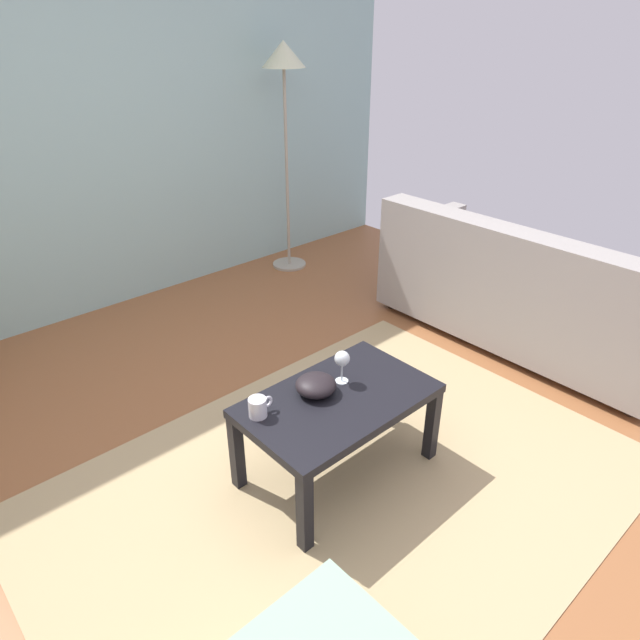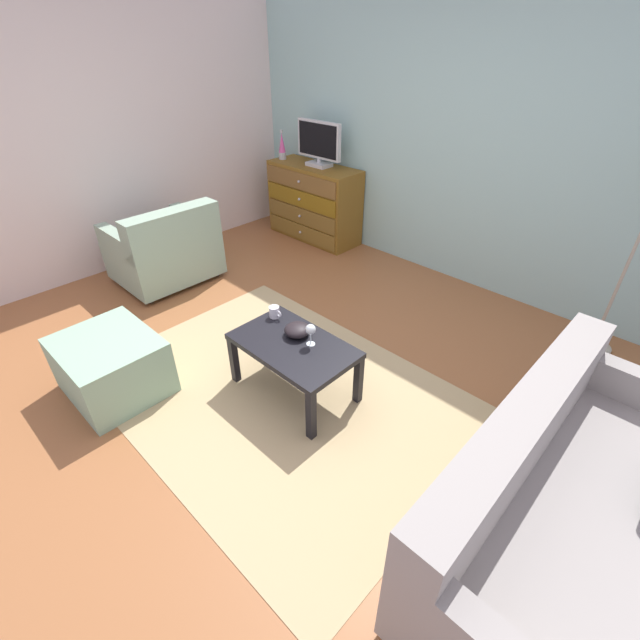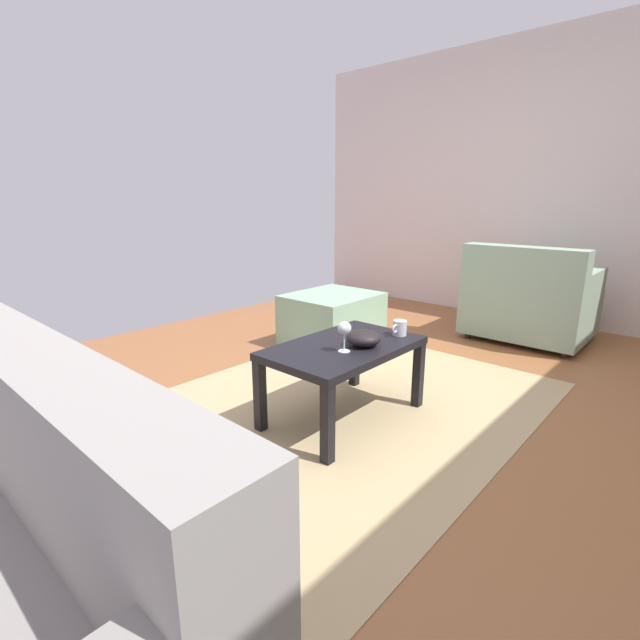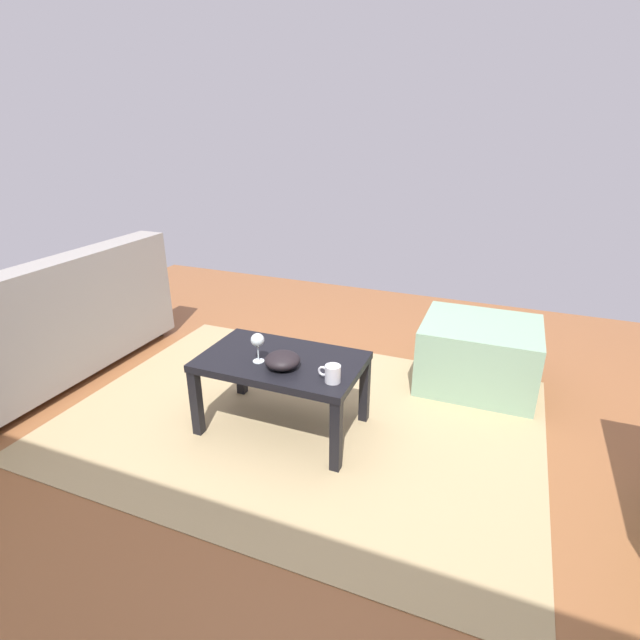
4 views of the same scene
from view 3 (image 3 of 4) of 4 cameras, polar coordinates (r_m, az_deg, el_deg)
The scene contains 9 objects.
ground_plane at distance 2.69m, azimuth 7.86°, elevation -11.24°, with size 5.79×5.12×0.05m, color #955A33.
wall_plain_left at distance 4.86m, azimuth 27.07°, elevation 15.17°, with size 0.12×5.12×2.61m, color silver.
area_rug at distance 2.64m, azimuth 1.74°, elevation -10.92°, with size 2.60×1.90×0.01m, color tan.
coffee_table at distance 2.40m, azimuth 3.03°, elevation -4.38°, with size 0.85×0.52×0.42m.
wine_glass at distance 2.24m, azimuth 3.10°, elevation -1.19°, with size 0.07×0.07×0.16m.
mug at distance 2.56m, azimuth 10.00°, elevation -0.99°, with size 0.11×0.08×0.09m.
bowl_decorative at distance 2.36m, azimuth 5.60°, elevation -2.30°, with size 0.18×0.18×0.08m, color black.
armchair at distance 4.17m, azimuth 24.83°, elevation 2.22°, with size 0.80×0.92×0.81m.
ottoman at distance 3.67m, azimuth 1.55°, elevation 0.05°, with size 0.70×0.60×0.42m, color #88AC90.
Camera 3 is at (2.02, 1.33, 1.16)m, focal length 25.36 mm.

